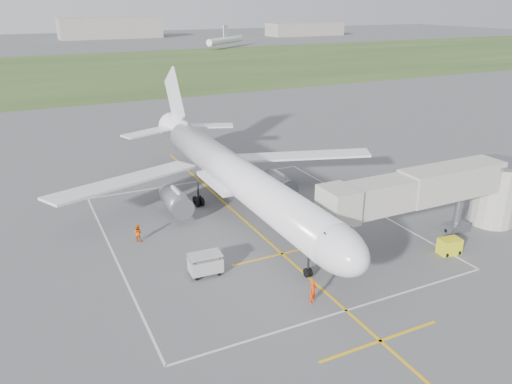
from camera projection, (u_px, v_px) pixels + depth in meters
name	position (u px, v px, depth m)	size (l,w,h in m)	color
ground	(238.00, 215.00, 54.34)	(700.00, 700.00, 0.00)	#58585B
grass_strip	(76.00, 71.00, 163.35)	(700.00, 120.00, 0.02)	#345123
apron_markings	(262.00, 236.00, 49.46)	(28.20, 60.00, 0.01)	#EFB00E
airliner	(235.00, 175.00, 53.39)	(38.93, 46.75, 13.52)	white
jet_bridge	(444.00, 191.00, 47.75)	(23.40, 5.00, 7.20)	#A09E91
gpu_unit	(449.00, 246.00, 45.81)	(2.10, 1.60, 1.47)	yellow
baggage_cart	(205.00, 264.00, 42.19)	(2.83, 1.79, 1.91)	#AFAFAF
ramp_worker_nose	(313.00, 292.00, 38.17)	(0.71, 0.47, 1.94)	#F13807
ramp_worker_wing	(138.00, 233.00, 48.13)	(0.84, 0.66, 1.74)	#E25307
distant_hangars	(10.00, 33.00, 268.26)	(345.00, 49.00, 12.00)	gray
distant_aircraft	(48.00, 50.00, 193.95)	(186.30, 62.31, 8.85)	white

